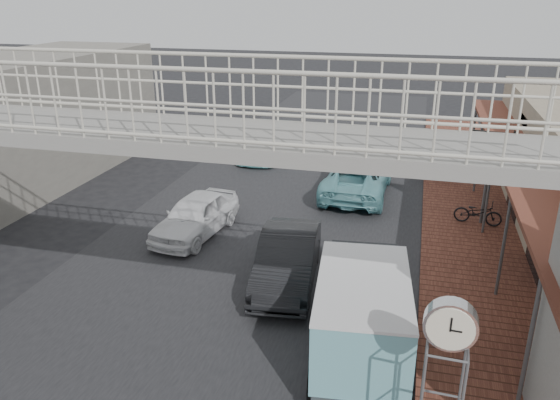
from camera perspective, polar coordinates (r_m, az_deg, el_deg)
The scene contains 14 objects.
ground at distance 14.98m, azimuth -5.38°, elevation -8.61°, with size 120.00×120.00×0.00m, color black.
road_strip at distance 14.97m, azimuth -5.38°, elevation -8.59°, with size 10.00×60.00×0.01m, color black.
sidewalk at distance 16.98m, azimuth 19.57°, elevation -5.88°, with size 3.00×40.00×0.10m, color brown.
footbridge at distance 10.29m, azimuth -13.47°, elevation -3.67°, with size 16.40×2.40×6.34m.
building_far_left at distance 24.46m, azimuth -25.74°, elevation 7.41°, with size 5.00×14.00×5.00m, color gray.
white_hatchback at distance 17.67m, azimuth -8.83°, elevation -1.62°, with size 1.55×3.86×1.32m, color white.
dark_sedan at distance 14.62m, azimuth 0.79°, elevation -6.17°, with size 1.48×4.25×1.40m, color black.
angkot_curb at distance 21.17m, azimuth 8.11°, elevation 2.37°, with size 2.31×5.02×1.39m, color #6AB1B9.
angkot_far at distance 26.01m, azimuth -1.49°, elevation 6.01°, with size 1.86×4.57×1.33m, color #71C2C5.
angkot_van at distance 11.56m, azimuth 8.60°, elevation -11.00°, with size 2.28×4.32×2.04m.
motorcycle_near at distance 19.26m, azimuth 19.98°, elevation -1.25°, with size 0.53×1.53×0.81m, color black.
motorcycle_far at distance 23.25m, azimuth 15.65°, elevation 3.41°, with size 0.53×1.88×1.13m, color black.
street_clock at distance 8.49m, azimuth 17.29°, elevation -13.15°, with size 0.79×0.64×3.18m.
arrow_sign at distance 18.71m, azimuth 23.63°, elevation 4.79°, with size 1.94×1.26×3.24m.
Camera 1 is at (4.60, -12.20, 7.36)m, focal length 35.00 mm.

